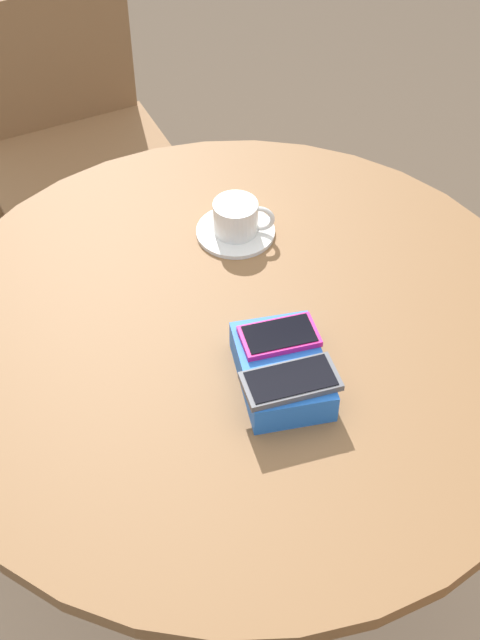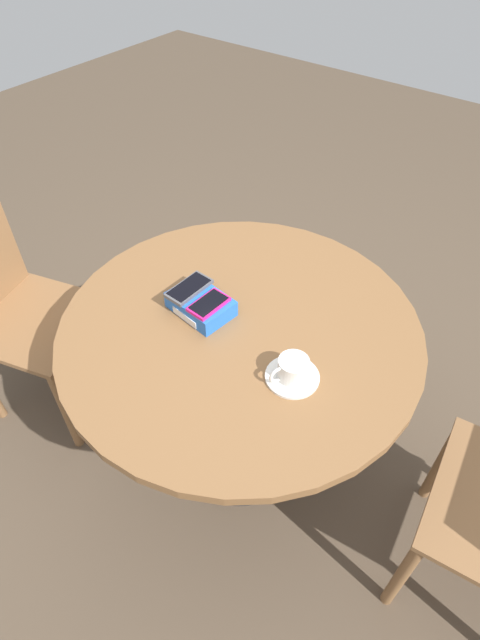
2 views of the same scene
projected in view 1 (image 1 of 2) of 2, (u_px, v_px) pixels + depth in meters
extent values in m
plane|color=brown|center=(240.00, 549.00, 1.99)|extent=(8.00, 8.00, 0.00)
cylinder|color=#2D2D2D|center=(240.00, 546.00, 1.99)|extent=(0.44, 0.44, 0.02)
cylinder|color=#2D2D2D|center=(240.00, 457.00, 1.73)|extent=(0.07, 0.07, 0.67)
cylinder|color=brown|center=(240.00, 334.00, 1.48)|extent=(1.06, 1.06, 0.03)
cube|color=blue|center=(282.00, 371.00, 1.37)|extent=(0.20, 0.15, 0.05)
cube|color=white|center=(322.00, 368.00, 1.39)|extent=(0.10, 0.02, 0.02)
cube|color=#515156|center=(291.00, 381.00, 1.31)|extent=(0.08, 0.15, 0.01)
cube|color=black|center=(291.00, 379.00, 1.31)|extent=(0.07, 0.13, 0.00)
cube|color=#D11975|center=(279.00, 336.00, 1.38)|extent=(0.08, 0.12, 0.01)
cube|color=black|center=(279.00, 334.00, 1.37)|extent=(0.07, 0.11, 0.00)
cylinder|color=silver|center=(236.00, 232.00, 1.63)|extent=(0.14, 0.14, 0.01)
cylinder|color=silver|center=(236.00, 217.00, 1.60)|extent=(0.08, 0.08, 0.06)
cylinder|color=olive|center=(235.00, 207.00, 1.59)|extent=(0.07, 0.07, 0.00)
torus|color=silver|center=(260.00, 219.00, 1.60)|extent=(0.03, 0.05, 0.05)
cube|color=brown|center=(87.00, 172.00, 2.21)|extent=(0.51, 0.51, 0.02)
cube|color=brown|center=(48.00, 62.00, 2.21)|extent=(0.07, 0.43, 0.36)
cylinder|color=brown|center=(46.00, 316.00, 2.19)|extent=(0.04, 0.04, 0.44)
cylinder|color=brown|center=(200.00, 266.00, 2.31)|extent=(0.04, 0.04, 0.44)
cylinder|color=brown|center=(1.00, 218.00, 2.45)|extent=(0.04, 0.04, 0.44)
cylinder|color=brown|center=(141.00, 178.00, 2.57)|extent=(0.04, 0.04, 0.44)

